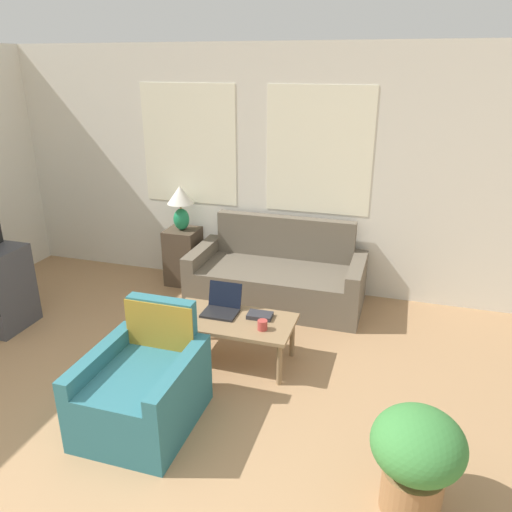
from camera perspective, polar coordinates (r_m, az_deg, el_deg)
The scene contains 10 objects.
wall_back at distance 5.48m, azimuth 0.41°, elevation 9.72°, with size 6.80×0.06×2.60m.
couch at distance 5.31m, azimuth 2.50°, elevation -2.55°, with size 1.80×0.83×0.86m.
armchair at distance 3.71m, azimuth -12.58°, elevation -14.56°, with size 0.72×0.84×0.81m.
side_table at distance 5.79m, azimuth -8.28°, elevation -0.03°, with size 0.36×0.36×0.65m.
table_lamp at distance 5.59m, azimuth -8.63°, elevation 6.06°, with size 0.29×0.29×0.50m.
coffee_table at distance 4.23m, azimuth -2.88°, elevation -7.72°, with size 1.06×0.54×0.40m.
laptop at distance 4.31m, azimuth -3.92°, elevation -5.73°, with size 0.29×0.28×0.23m.
cup_navy at distance 4.03m, azimuth 0.74°, elevation -7.89°, with size 0.08×0.08×0.08m.
book_red at distance 4.22m, azimuth 0.44°, elevation -6.81°, with size 0.21×0.14×0.04m.
potted_plant at distance 3.08m, azimuth 17.86°, elevation -20.83°, with size 0.52×0.52×0.66m.
Camera 1 is at (1.54, -1.59, 2.40)m, focal length 35.00 mm.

